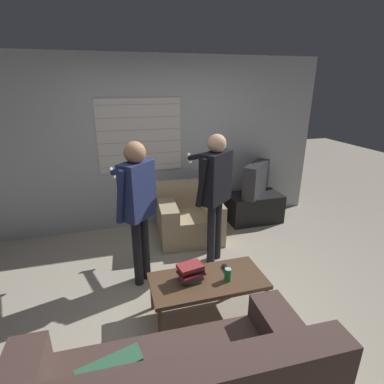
# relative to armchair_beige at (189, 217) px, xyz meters

# --- Properties ---
(ground_plane) EXTENTS (16.00, 16.00, 0.00)m
(ground_plane) POSITION_rel_armchair_beige_xyz_m (-0.31, -1.41, -0.31)
(ground_plane) COLOR #B2A893
(wall_back) EXTENTS (5.20, 0.08, 2.55)m
(wall_back) POSITION_rel_armchair_beige_xyz_m (-0.32, 0.62, 0.96)
(wall_back) COLOR #ADB2B7
(wall_back) RESTS_ON ground_plane
(armchair_beige) EXTENTS (0.93, 0.84, 0.79)m
(armchair_beige) POSITION_rel_armchair_beige_xyz_m (0.00, 0.00, 0.00)
(armchair_beige) COLOR tan
(armchair_beige) RESTS_ON ground_plane
(coffee_table) EXTENTS (1.09, 0.52, 0.41)m
(coffee_table) POSITION_rel_armchair_beige_xyz_m (-0.25, -1.60, 0.05)
(coffee_table) COLOR brown
(coffee_table) RESTS_ON ground_plane
(tv_stand) EXTENTS (0.86, 0.49, 0.46)m
(tv_stand) POSITION_rel_armchair_beige_xyz_m (1.18, 0.23, -0.08)
(tv_stand) COLOR black
(tv_stand) RESTS_ON ground_plane
(tv) EXTENTS (0.65, 0.65, 0.52)m
(tv) POSITION_rel_armchair_beige_xyz_m (1.18, 0.23, 0.41)
(tv) COLOR #2D2D33
(tv) RESTS_ON tv_stand
(person_left_standing) EXTENTS (0.47, 0.77, 1.62)m
(person_left_standing) POSITION_rel_armchair_beige_xyz_m (-0.80, -0.87, 0.71)
(person_left_standing) COLOR black
(person_left_standing) RESTS_ON ground_plane
(person_right_standing) EXTENTS (0.52, 0.83, 1.63)m
(person_right_standing) POSITION_rel_armchair_beige_xyz_m (0.13, -0.70, 0.72)
(person_right_standing) COLOR black
(person_right_standing) RESTS_ON ground_plane
(book_stack) EXTENTS (0.27, 0.22, 0.16)m
(book_stack) POSITION_rel_armchair_beige_xyz_m (-0.40, -1.56, 0.18)
(book_stack) COLOR #33754C
(book_stack) RESTS_ON coffee_table
(soda_can) EXTENTS (0.07, 0.07, 0.13)m
(soda_can) POSITION_rel_armchair_beige_xyz_m (-0.07, -1.66, 0.16)
(soda_can) COLOR #238E47
(soda_can) RESTS_ON coffee_table
(spare_remote) EXTENTS (0.04, 0.13, 0.02)m
(spare_remote) POSITION_rel_armchair_beige_xyz_m (-0.02, -1.50, 0.11)
(spare_remote) COLOR black
(spare_remote) RESTS_ON coffee_table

